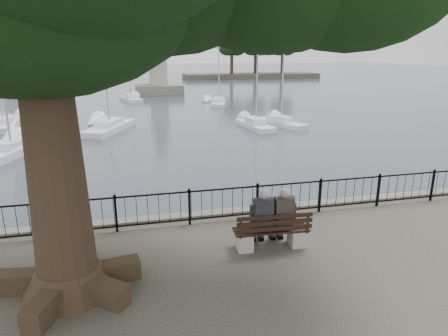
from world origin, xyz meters
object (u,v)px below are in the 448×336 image
object	(u,v)px
lion_monument	(158,77)
person_left	(261,220)
bench	(272,235)
person_right	(281,218)

from	to	relation	value
lion_monument	person_left	bearing A→B (deg)	-91.72
bench	person_right	xyz separation A→B (m)	(0.28, 0.09, 0.38)
bench	person_left	xyz separation A→B (m)	(-0.24, 0.12, 0.38)
bench	person_right	bearing A→B (deg)	17.92
person_right	lion_monument	distance (m)	49.22
bench	person_right	world-z (taller)	person_right
bench	person_right	distance (m)	0.48
lion_monument	bench	bearing A→B (deg)	-91.44
bench	person_left	bearing A→B (deg)	152.58
person_left	lion_monument	size ratio (longest dim) A/B	0.17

